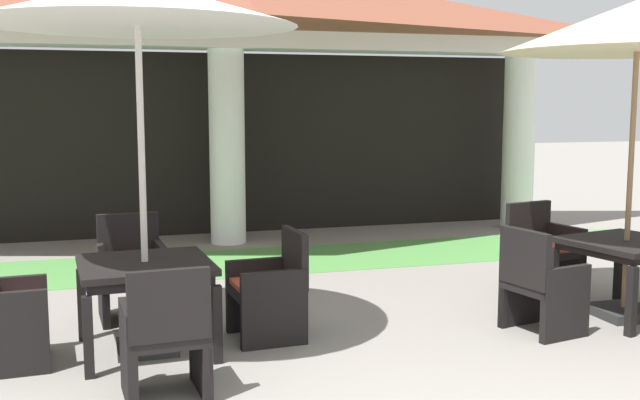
{
  "coord_description": "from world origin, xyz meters",
  "views": [
    {
      "loc": [
        -1.72,
        -2.27,
        1.95
      ],
      "look_at": [
        0.22,
        4.33,
        1.06
      ],
      "focal_mm": 42.57,
      "sensor_mm": 36.0,
      "label": 1
    }
  ],
  "objects": [
    {
      "name": "patio_chair_mid_left_west",
      "position": [
        -2.4,
        3.6,
        0.4
      ],
      "size": [
        0.54,
        0.6,
        0.83
      ],
      "rotation": [
        0.0,
        0.0,
        -1.51
      ],
      "color": "black",
      "rests_on": "ground"
    },
    {
      "name": "lawn_strip",
      "position": [
        0.0,
        6.76,
        0.0
      ],
      "size": [
        12.08,
        1.65,
        0.01
      ],
      "primitive_type": "cube",
      "color": "#519347",
      "rests_on": "ground"
    },
    {
      "name": "patio_table_mid_left",
      "position": [
        -1.4,
        3.67,
        0.63
      ],
      "size": [
        1.06,
        1.06,
        0.72
      ],
      "rotation": [
        0.0,
        0.0,
        0.06
      ],
      "color": "black",
      "rests_on": "ground"
    },
    {
      "name": "patio_chair_near_foreground_west",
      "position": [
        1.84,
        3.22,
        0.4
      ],
      "size": [
        0.61,
        0.66,
        0.9
      ],
      "rotation": [
        0.0,
        0.0,
        -1.37
      ],
      "color": "black",
      "rests_on": "ground"
    },
    {
      "name": "patio_umbrella_mid_left",
      "position": [
        -1.4,
        3.67,
        2.66
      ],
      "size": [
        2.41,
        2.41,
        2.92
      ],
      "color": "#2D2D2D",
      "rests_on": "ground"
    },
    {
      "name": "patio_chair_mid_left_south",
      "position": [
        -1.33,
        2.66,
        0.41
      ],
      "size": [
        0.57,
        0.56,
        0.91
      ],
      "rotation": [
        0.0,
        0.0,
        0.06
      ],
      "color": "black",
      "rests_on": "ground"
    },
    {
      "name": "patio_chair_mid_left_north",
      "position": [
        -1.46,
        4.68,
        0.42
      ],
      "size": [
        0.61,
        0.62,
        0.93
      ],
      "rotation": [
        0.0,
        0.0,
        -3.08
      ],
      "color": "black",
      "rests_on": "ground"
    },
    {
      "name": "patio_table_near_foreground",
      "position": [
        2.86,
        3.43,
        0.62
      ],
      "size": [
        1.13,
        1.13,
        0.71
      ],
      "rotation": [
        0.0,
        0.0,
        0.2
      ],
      "color": "black",
      "rests_on": "ground"
    },
    {
      "name": "patio_chair_mid_left_east",
      "position": [
        -0.39,
        3.73,
        0.4
      ],
      "size": [
        0.59,
        0.6,
        0.9
      ],
      "rotation": [
        0.0,
        0.0,
        -4.65
      ],
      "color": "black",
      "rests_on": "ground"
    },
    {
      "name": "background_pavilion",
      "position": [
        0.0,
        8.22,
        3.02
      ],
      "size": [
        10.28,
        2.97,
        3.86
      ],
      "color": "white",
      "rests_on": "ground"
    },
    {
      "name": "patio_chair_near_foreground_north",
      "position": [
        2.65,
        4.45,
        0.42
      ],
      "size": [
        0.69,
        0.67,
        0.92
      ],
      "rotation": [
        0.0,
        0.0,
        -2.94
      ],
      "color": "black",
      "rests_on": "ground"
    },
    {
      "name": "patio_umbrella_near_foreground",
      "position": [
        2.86,
        3.43,
        2.59
      ],
      "size": [
        2.36,
        2.36,
        2.9
      ],
      "color": "#2D2D2D",
      "rests_on": "ground"
    }
  ]
}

